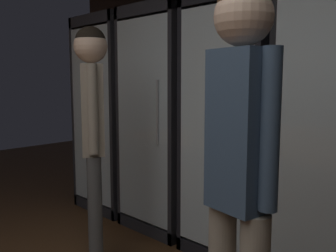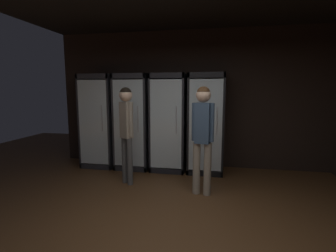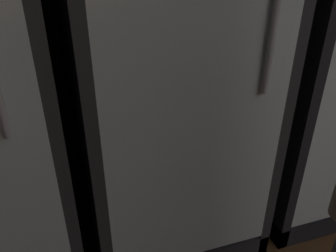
# 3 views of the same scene
# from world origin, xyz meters

# --- Properties ---
(wall_back) EXTENTS (6.00, 0.06, 2.80)m
(wall_back) POSITION_xyz_m (0.00, 3.03, 1.40)
(wall_back) COLOR black
(wall_back) RESTS_ON ground
(cooler_far_left) EXTENTS (0.67, 0.70, 1.91)m
(cooler_far_left) POSITION_xyz_m (-2.01, 2.69, 0.93)
(cooler_far_left) COLOR #2B2B30
(cooler_far_left) RESTS_ON ground
(cooler_left) EXTENTS (0.67, 0.70, 1.91)m
(cooler_left) POSITION_xyz_m (-1.28, 2.69, 0.93)
(cooler_left) COLOR #2B2B30
(cooler_left) RESTS_ON ground
(cooler_center) EXTENTS (0.67, 0.70, 1.91)m
(cooler_center) POSITION_xyz_m (-0.55, 2.69, 0.93)
(cooler_center) COLOR black
(cooler_center) RESTS_ON ground
(cooler_right) EXTENTS (0.67, 0.70, 1.91)m
(cooler_right) POSITION_xyz_m (0.19, 2.69, 0.93)
(cooler_right) COLOR black
(cooler_right) RESTS_ON ground
(shopper_near) EXTENTS (0.33, 0.22, 1.65)m
(shopper_near) POSITION_xyz_m (0.18, 1.51, 1.01)
(shopper_near) COLOR gray
(shopper_near) RESTS_ON ground
(shopper_far) EXTENTS (0.26, 0.22, 1.64)m
(shopper_far) POSITION_xyz_m (-1.10, 1.71, 1.06)
(shopper_far) COLOR #4C4C4C
(shopper_far) RESTS_ON ground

